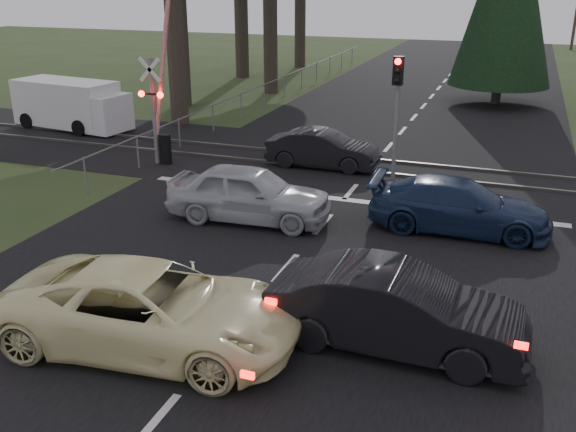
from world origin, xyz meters
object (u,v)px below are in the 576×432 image
at_px(silver_car, 249,193).
at_px(blue_sedan, 459,206).
at_px(crossing_signal, 159,108).
at_px(white_van, 74,105).
at_px(traffic_signal_center, 397,97).
at_px(cream_coupe, 151,309).
at_px(dark_car_far, 323,149).
at_px(dark_hatchback, 397,310).

height_order(silver_car, blue_sedan, silver_car).
relative_size(crossing_signal, white_van, 1.24).
bearing_deg(traffic_signal_center, cream_coupe, -100.51).
xyz_separation_m(traffic_signal_center, white_van, (-14.87, 2.77, -1.74)).
distance_m(traffic_signal_center, silver_car, 6.22).
height_order(traffic_signal_center, blue_sedan, traffic_signal_center).
bearing_deg(white_van, cream_coupe, -41.15).
relative_size(cream_coupe, silver_car, 1.21).
bearing_deg(white_van, dark_car_far, -1.98).
bearing_deg(dark_hatchback, silver_car, 45.52).
distance_m(crossing_signal, dark_car_far, 6.00).
bearing_deg(silver_car, blue_sedan, -81.36).
xyz_separation_m(crossing_signal, dark_car_far, (5.60, 1.62, -1.40)).
distance_m(traffic_signal_center, dark_car_far, 3.50).
distance_m(silver_car, white_van, 14.16).
xyz_separation_m(blue_sedan, white_van, (-17.42, 6.60, 0.37)).
relative_size(crossing_signal, cream_coupe, 1.25).
bearing_deg(crossing_signal, traffic_signal_center, 6.15).
height_order(cream_coupe, dark_hatchback, dark_hatchback).
relative_size(crossing_signal, dark_car_far, 1.74).
distance_m(crossing_signal, traffic_signal_center, 8.36).
height_order(dark_car_far, white_van, white_van).
xyz_separation_m(traffic_signal_center, cream_coupe, (-2.17, -11.68, -2.03)).
distance_m(blue_sedan, dark_car_far, 6.93).
distance_m(traffic_signal_center, blue_sedan, 5.06).
height_order(crossing_signal, cream_coupe, crossing_signal).
bearing_deg(crossing_signal, dark_hatchback, -41.91).
distance_m(dark_hatchback, dark_car_far, 11.91).
xyz_separation_m(traffic_signal_center, dark_car_far, (-2.67, 0.73, -2.15)).
height_order(traffic_signal_center, silver_car, traffic_signal_center).
xyz_separation_m(silver_car, blue_sedan, (5.60, 1.20, -0.09)).
height_order(blue_sedan, dark_car_far, blue_sedan).
xyz_separation_m(dark_hatchback, white_van, (-16.95, 12.96, 0.29)).
xyz_separation_m(cream_coupe, dark_hatchback, (4.25, 1.49, 0.00)).
height_order(silver_car, white_van, white_van).
relative_size(silver_car, blue_sedan, 0.96).
bearing_deg(white_van, traffic_signal_center, -3.02).
bearing_deg(white_van, dark_hatchback, -29.87).
height_order(traffic_signal_center, dark_hatchback, traffic_signal_center).
height_order(crossing_signal, silver_car, crossing_signal).
bearing_deg(dark_hatchback, traffic_signal_center, 12.18).
bearing_deg(cream_coupe, dark_car_far, -3.32).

